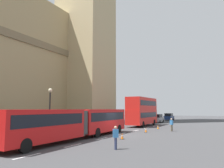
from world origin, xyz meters
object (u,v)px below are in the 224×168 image
at_px(pedestrian_near_cones, 116,137).
at_px(articulated_bus, 76,121).
at_px(traffic_cone_middle, 146,130).
at_px(double_decker_bus, 142,110).
at_px(traffic_cone_west, 122,136).
at_px(street_lamp, 50,108).
at_px(sedan_trailing, 169,117).
at_px(sedan_lead, 158,118).
at_px(traffic_cone_east, 158,127).
at_px(pedestrian_by_kerb, 172,124).

bearing_deg(pedestrian_near_cones, articulated_bus, 62.77).
bearing_deg(traffic_cone_middle, articulated_bus, 157.38).
distance_m(double_decker_bus, traffic_cone_west, 17.56).
xyz_separation_m(double_decker_bus, street_lamp, (-18.04, 4.50, 0.35)).
bearing_deg(sedan_trailing, sedan_lead, -179.97).
xyz_separation_m(double_decker_bus, pedestrian_near_cones, (-22.13, -5.86, -1.80)).
bearing_deg(traffic_cone_middle, sedan_trailing, 7.76).
relative_size(double_decker_bus, pedestrian_near_cones, 5.58).
distance_m(traffic_cone_east, street_lamp, 16.29).
bearing_deg(pedestrian_by_kerb, articulated_bus, 151.67).
height_order(traffic_cone_east, street_lamp, street_lamp).
height_order(sedan_trailing, traffic_cone_middle, sedan_trailing).
distance_m(sedan_trailing, street_lamp, 39.49).
bearing_deg(articulated_bus, double_decker_bus, 0.01).
xyz_separation_m(articulated_bus, traffic_cone_west, (2.18, -3.97, -1.46)).
bearing_deg(traffic_cone_east, pedestrian_by_kerb, -134.55).
height_order(traffic_cone_middle, traffic_cone_east, same).
xyz_separation_m(street_lamp, pedestrian_near_cones, (-4.09, -10.36, -2.14)).
relative_size(sedan_trailing, traffic_cone_east, 7.59).
height_order(articulated_bus, traffic_cone_middle, articulated_bus).
height_order(articulated_bus, pedestrian_near_cones, articulated_bus).
bearing_deg(double_decker_bus, traffic_cone_middle, -157.98).
relative_size(articulated_bus, sedan_lead, 3.97).
relative_size(street_lamp, pedestrian_near_cones, 3.12).
bearing_deg(sedan_lead, street_lamp, 171.56).
bearing_deg(sedan_trailing, traffic_cone_middle, -172.24).
height_order(double_decker_bus, traffic_cone_middle, double_decker_bus).
height_order(sedan_trailing, pedestrian_by_kerb, sedan_trailing).
relative_size(articulated_bus, traffic_cone_west, 30.09).
height_order(pedestrian_near_cones, pedestrian_by_kerb, same).
xyz_separation_m(traffic_cone_east, pedestrian_near_cones, (-17.69, -1.84, 0.63)).
distance_m(articulated_bus, traffic_cone_east, 15.29).
relative_size(double_decker_bus, traffic_cone_middle, 16.26).
bearing_deg(sedan_trailing, pedestrian_by_kerb, -166.31).
distance_m(double_decker_bus, sedan_trailing, 21.25).
distance_m(double_decker_bus, traffic_cone_middle, 10.74).
distance_m(traffic_cone_west, traffic_cone_middle, 7.23).
height_order(sedan_lead, sedan_trailing, same).
bearing_deg(double_decker_bus, articulated_bus, -179.99).
distance_m(traffic_cone_west, street_lamp, 8.98).
bearing_deg(sedan_lead, pedestrian_by_kerb, -158.53).
height_order(sedan_trailing, street_lamp, street_lamp).
bearing_deg(traffic_cone_middle, traffic_cone_east, -1.00).
xyz_separation_m(articulated_bus, pedestrian_near_cones, (-3.01, -5.85, -0.83)).
distance_m(sedan_lead, traffic_cone_east, 15.50).
relative_size(traffic_cone_east, pedestrian_by_kerb, 0.34).
height_order(street_lamp, pedestrian_near_cones, street_lamp).
xyz_separation_m(double_decker_bus, pedestrian_by_kerb, (-6.94, -6.56, -1.80)).
relative_size(articulated_bus, double_decker_bus, 1.85).
distance_m(articulated_bus, traffic_cone_west, 4.76).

